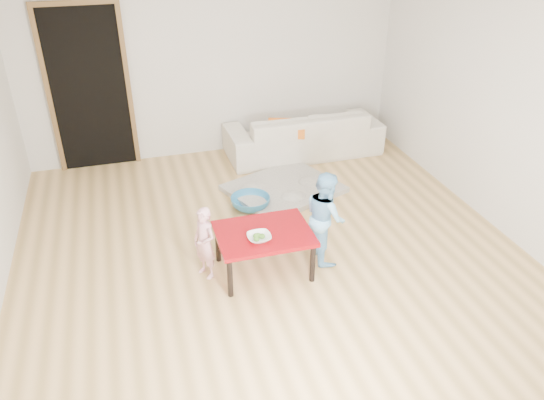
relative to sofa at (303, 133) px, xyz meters
name	(u,v)px	position (x,y,z in m)	size (l,w,h in m)	color
floor	(267,245)	(-1.12, -2.05, -0.31)	(5.00, 5.00, 0.01)	#A88448
back_wall	(213,59)	(-1.12, 0.45, 0.99)	(5.00, 0.02, 2.60)	beige
right_wall	(499,102)	(1.38, -2.05, 0.99)	(0.02, 5.00, 2.60)	beige
doorway	(89,91)	(-2.72, 0.43, 0.72)	(1.02, 0.08, 2.11)	brown
sofa	(303,133)	(0.00, 0.00, 0.00)	(2.11, 0.83, 0.62)	beige
cushion	(286,128)	(-0.30, -0.16, 0.16)	(0.48, 0.43, 0.13)	orange
red_table	(264,251)	(-1.26, -2.45, -0.09)	(0.88, 0.66, 0.44)	maroon
bowl	(259,237)	(-1.33, -2.56, 0.16)	(0.22, 0.22, 0.05)	white
broccoli	(259,237)	(-1.33, -2.56, 0.16)	(0.12, 0.12, 0.06)	#2D5919
child_pink	(205,243)	(-1.80, -2.36, 0.05)	(0.26, 0.17, 0.72)	#E76982
child_blue	(325,217)	(-0.63, -2.40, 0.16)	(0.45, 0.35, 0.93)	#63B9E6
basin	(250,203)	(-1.09, -1.26, -0.24)	(0.45, 0.45, 0.14)	teal
blanket	(284,189)	(-0.59, -0.98, -0.28)	(1.24, 1.03, 0.06)	beige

